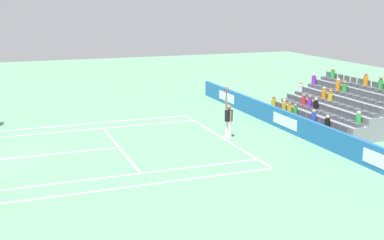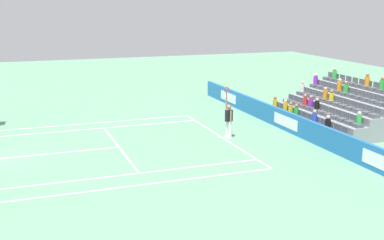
% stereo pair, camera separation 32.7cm
% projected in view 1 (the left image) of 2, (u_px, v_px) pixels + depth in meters
% --- Properties ---
extents(line_baseline, '(10.97, 0.10, 0.01)m').
position_uv_depth(line_baseline, '(221.00, 137.00, 26.58)').
color(line_baseline, white).
rests_on(line_baseline, ground).
extents(line_service, '(8.23, 0.10, 0.01)m').
position_uv_depth(line_service, '(119.00, 147.00, 24.70)').
color(line_service, white).
rests_on(line_service, ground).
extents(line_centre_service, '(0.10, 6.40, 0.01)m').
position_uv_depth(line_centre_service, '(52.00, 154.00, 23.60)').
color(line_centre_service, white).
rests_on(line_centre_service, ground).
extents(line_singles_sideline_left, '(0.10, 11.89, 0.01)m').
position_uv_depth(line_singles_sideline_left, '(95.00, 129.00, 28.29)').
color(line_singles_sideline_left, white).
rests_on(line_singles_sideline_left, ground).
extents(line_singles_sideline_right, '(0.10, 11.89, 0.01)m').
position_uv_depth(line_singles_sideline_right, '(130.00, 175.00, 20.79)').
color(line_singles_sideline_right, white).
rests_on(line_singles_sideline_right, ground).
extents(line_doubles_sideline_left, '(0.10, 11.89, 0.01)m').
position_uv_depth(line_doubles_sideline_left, '(91.00, 123.00, 29.54)').
color(line_doubles_sideline_left, white).
rests_on(line_doubles_sideline_left, ground).
extents(line_doubles_sideline_right, '(0.10, 11.89, 0.01)m').
position_uv_depth(line_doubles_sideline_right, '(139.00, 186.00, 19.54)').
color(line_doubles_sideline_right, white).
rests_on(line_doubles_sideline_right, ground).
extents(line_centre_mark, '(0.10, 0.20, 0.01)m').
position_uv_depth(line_centre_mark, '(219.00, 137.00, 26.55)').
color(line_centre_mark, white).
rests_on(line_centre_mark, ground).
extents(sponsor_barrier, '(23.36, 0.22, 1.09)m').
position_uv_depth(sponsor_barrier, '(286.00, 121.00, 27.81)').
color(sponsor_barrier, '#1E66AD').
rests_on(sponsor_barrier, ground).
extents(tennis_player, '(0.54, 0.41, 2.85)m').
position_uv_depth(tennis_player, '(229.00, 119.00, 26.23)').
color(tennis_player, white).
rests_on(tennis_player, ground).
extents(stadium_stand, '(7.44, 4.75, 3.04)m').
position_uv_depth(stadium_stand, '(340.00, 111.00, 28.97)').
color(stadium_stand, gray).
rests_on(stadium_stand, ground).
extents(loose_tennis_ball, '(0.07, 0.07, 0.07)m').
position_uv_depth(loose_tennis_ball, '(4.00, 150.00, 24.12)').
color(loose_tennis_ball, '#D1E533').
rests_on(loose_tennis_ball, ground).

